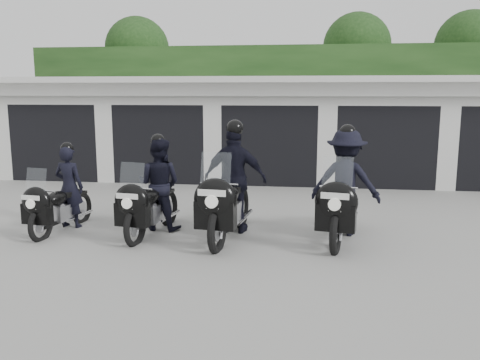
# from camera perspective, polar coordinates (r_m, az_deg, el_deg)

# --- Properties ---
(ground) EXTENTS (80.00, 80.00, 0.00)m
(ground) POSITION_cam_1_polar(r_m,az_deg,el_deg) (8.70, 0.49, -7.33)
(ground) COLOR gray
(ground) RESTS_ON ground
(garage_block) EXTENTS (16.40, 6.80, 2.96)m
(garage_block) POSITION_cam_1_polar(r_m,az_deg,el_deg) (16.37, 3.97, 5.90)
(garage_block) COLOR silver
(garage_block) RESTS_ON ground
(background_vegetation) EXTENTS (20.00, 3.90, 5.80)m
(background_vegetation) POSITION_cam_1_polar(r_m,az_deg,el_deg) (21.17, 5.87, 10.45)
(background_vegetation) COLOR #183513
(background_vegetation) RESTS_ON ground
(police_bike_a) EXTENTS (0.74, 1.93, 1.69)m
(police_bike_a) POSITION_cam_1_polar(r_m,az_deg,el_deg) (10.01, -19.44, -1.64)
(police_bike_a) COLOR black
(police_bike_a) RESTS_ON ground
(police_bike_b) EXTENTS (0.95, 2.14, 1.87)m
(police_bike_b) POSITION_cam_1_polar(r_m,az_deg,el_deg) (9.46, -9.54, -1.14)
(police_bike_b) COLOR black
(police_bike_b) RESTS_ON ground
(police_bike_c) EXTENTS (1.24, 2.46, 2.14)m
(police_bike_c) POSITION_cam_1_polar(r_m,az_deg,el_deg) (9.10, -0.89, -0.67)
(police_bike_c) COLOR black
(police_bike_c) RESTS_ON ground
(police_bike_d) EXTENTS (1.34, 2.35, 2.07)m
(police_bike_d) POSITION_cam_1_polar(r_m,az_deg,el_deg) (9.17, 11.63, -0.95)
(police_bike_d) COLOR black
(police_bike_d) RESTS_ON ground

